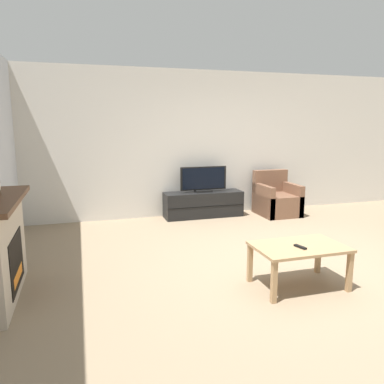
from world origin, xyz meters
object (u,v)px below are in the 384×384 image
Objects in this scene: tv_stand at (203,204)px; armchair at (276,200)px; coffee_table at (299,251)px; tv at (203,180)px; remote at (300,247)px.

armchair reaches higher than tv_stand.
coffee_table is (-1.41, -2.98, 0.12)m from armchair.
coffee_table is at bearing -90.18° from tv.
tv_stand is 9.47× the size of remote.
remote reaches higher than tv_stand.
armchair is 3.30m from coffee_table.
tv reaches higher than tv_stand.
coffee_table is at bearing -115.36° from armchair.
tv_stand is at bearing 89.82° from coffee_table.
coffee_table is at bearing 50.57° from remote.
tv_stand is at bearing 170.65° from armchair.
tv is 1.07× the size of armchair.
remote is (-0.03, -0.07, 0.07)m from coffee_table.
tv is at bearing -90.00° from tv_stand.
armchair is at bearing 50.93° from remote.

